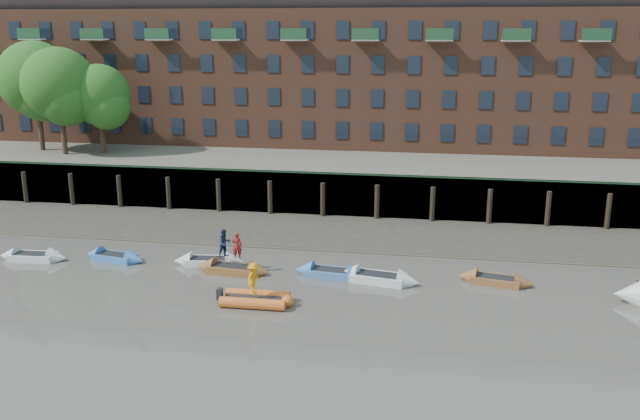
% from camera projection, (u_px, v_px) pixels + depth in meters
% --- Properties ---
extents(ground, '(220.00, 220.00, 0.00)m').
position_uv_depth(ground, '(287.00, 353.00, 29.21)').
color(ground, '#56514A').
rests_on(ground, ground).
extents(foreshore, '(110.00, 8.00, 0.50)m').
position_uv_depth(foreshore, '(343.00, 233.00, 46.35)').
color(foreshore, '#3D382F').
rests_on(foreshore, ground).
extents(mud_band, '(110.00, 1.60, 0.10)m').
position_uv_depth(mud_band, '(336.00, 248.00, 43.11)').
color(mud_band, '#4C4336').
rests_on(mud_band, ground).
extents(river_wall, '(110.00, 1.23, 3.30)m').
position_uv_depth(river_wall, '(351.00, 195.00, 50.10)').
color(river_wall, '#2D2A26').
rests_on(river_wall, ground).
extents(bank_terrace, '(110.00, 28.00, 3.20)m').
position_uv_depth(bank_terrace, '(369.00, 161.00, 63.07)').
color(bank_terrace, '#5E594D').
rests_on(bank_terrace, ground).
extents(apartment_terrace, '(80.60, 15.56, 20.98)m').
position_uv_depth(apartment_terrace, '(372.00, 37.00, 61.10)').
color(apartment_terrace, brown).
rests_on(apartment_terrace, bank_terrace).
extents(tree_cluster, '(11.76, 7.74, 9.40)m').
position_uv_depth(tree_cluster, '(57.00, 84.00, 57.01)').
color(tree_cluster, '#3A281C').
rests_on(tree_cluster, bank_terrace).
extents(rowboat_0, '(4.31, 1.42, 1.24)m').
position_uv_depth(rowboat_0, '(33.00, 257.00, 40.87)').
color(rowboat_0, silver).
rests_on(rowboat_0, ground).
extents(rowboat_1, '(4.20, 1.91, 1.18)m').
position_uv_depth(rowboat_1, '(115.00, 257.00, 40.82)').
color(rowboat_1, '#4472BA').
rests_on(rowboat_1, ground).
extents(rowboat_2, '(4.31, 1.74, 1.21)m').
position_uv_depth(rowboat_2, '(209.00, 261.00, 40.07)').
color(rowboat_2, silver).
rests_on(rowboat_2, ground).
extents(rowboat_3, '(4.51, 1.71, 1.28)m').
position_uv_depth(rowboat_3, '(232.00, 269.00, 38.74)').
color(rowboat_3, brown).
rests_on(rowboat_3, ground).
extents(rowboat_4, '(4.37, 1.71, 1.24)m').
position_uv_depth(rowboat_4, '(331.00, 273.00, 38.17)').
color(rowboat_4, '#4472BA').
rests_on(rowboat_4, ground).
extents(rowboat_5, '(4.80, 2.17, 1.34)m').
position_uv_depth(rowboat_5, '(378.00, 278.00, 37.34)').
color(rowboat_5, silver).
rests_on(rowboat_5, ground).
extents(rowboat_6, '(4.24, 1.96, 1.19)m').
position_uv_depth(rowboat_6, '(495.00, 280.00, 37.09)').
color(rowboat_6, brown).
rests_on(rowboat_6, ground).
extents(rib_tender, '(3.68, 1.76, 0.64)m').
position_uv_depth(rib_tender, '(258.00, 299.00, 34.30)').
color(rib_tender, orange).
rests_on(rib_tender, ground).
extents(person_rower_a, '(0.62, 0.47, 1.56)m').
position_uv_depth(person_rower_a, '(237.00, 246.00, 38.37)').
color(person_rower_a, maroon).
rests_on(person_rower_a, rowboat_3).
extents(person_rower_b, '(1.01, 1.02, 1.66)m').
position_uv_depth(person_rower_b, '(225.00, 243.00, 38.68)').
color(person_rower_b, '#19233F').
rests_on(person_rower_b, rowboat_3).
extents(person_rib_crew, '(0.86, 1.18, 1.65)m').
position_uv_depth(person_rib_crew, '(254.00, 279.00, 33.94)').
color(person_rib_crew, orange).
rests_on(person_rib_crew, rib_tender).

